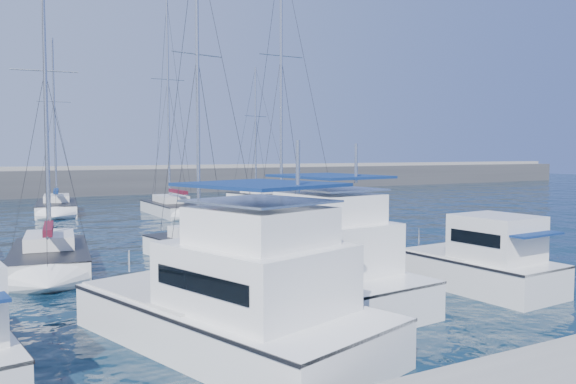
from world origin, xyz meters
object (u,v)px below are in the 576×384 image
sailboat_back_a (57,207)px  sailboat_mid_b (50,258)px  sailboat_mid_d (288,232)px  sailboat_mid_c (207,250)px  motor_yacht_stbd_inner (312,266)px  motor_yacht_stbd_outer (485,265)px  sailboat_back_c (260,198)px  motor_yacht_port_inner (238,305)px  sailboat_back_b (173,208)px

sailboat_back_a → sailboat_mid_b: bearing=-90.0°
sailboat_mid_d → sailboat_mid_c: bearing=-150.8°
motor_yacht_stbd_inner → sailboat_mid_d: bearing=58.9°
sailboat_mid_b → sailboat_mid_c: (6.61, -1.33, 0.02)m
motor_yacht_stbd_outer → sailboat_back_c: (8.30, 36.03, -0.43)m
sailboat_back_a → sailboat_back_c: 18.99m
sailboat_back_a → sailboat_back_c: size_ratio=1.07×
sailboat_mid_b → sailboat_back_a: 24.23m
motor_yacht_stbd_inner → motor_yacht_stbd_outer: size_ratio=1.70×
sailboat_mid_d → sailboat_back_c: bearing=67.9°
motor_yacht_stbd_inner → sailboat_back_a: sailboat_back_a is taller
motor_yacht_port_inner → motor_yacht_stbd_outer: bearing=-10.4°
sailboat_mid_b → sailboat_mid_d: 12.97m
motor_yacht_stbd_inner → sailboat_mid_d: (5.38, 11.53, -0.60)m
sailboat_back_a → sailboat_back_b: bearing=-26.1°
motor_yacht_stbd_inner → motor_yacht_stbd_outer: (6.15, -2.01, -0.19)m
motor_yacht_stbd_inner → sailboat_mid_c: (-0.81, 8.05, -0.59)m
motor_yacht_stbd_inner → sailboat_back_b: 28.36m
motor_yacht_stbd_outer → sailboat_mid_d: sailboat_mid_d is taller
motor_yacht_port_inner → motor_yacht_stbd_outer: size_ratio=1.68×
sailboat_back_b → motor_yacht_stbd_inner: bearing=-98.5°
motor_yacht_stbd_outer → sailboat_mid_c: (-6.95, 10.06, -0.40)m
sailboat_mid_b → sailboat_mid_c: 6.74m
motor_yacht_stbd_outer → sailboat_back_b: 30.23m
sailboat_back_b → sailboat_back_c: sailboat_back_b is taller
motor_yacht_stbd_outer → sailboat_back_b: sailboat_back_b is taller
motor_yacht_stbd_inner → sailboat_back_c: bearing=60.9°
sailboat_back_a → motor_yacht_stbd_outer: bearing=-66.4°
motor_yacht_stbd_outer → sailboat_back_a: size_ratio=0.39×
motor_yacht_port_inner → motor_yacht_stbd_outer: 10.42m
motor_yacht_port_inner → sailboat_back_a: sailboat_back_a is taller
motor_yacht_port_inner → sailboat_back_b: 32.39m
sailboat_mid_b → sailboat_mid_d: sailboat_mid_d is taller
sailboat_back_b → sailboat_mid_d: bearing=-85.2°
sailboat_back_c → sailboat_back_a: bearing=169.2°
sailboat_mid_b → sailboat_back_b: 21.77m
motor_yacht_port_inner → sailboat_back_a: 36.75m
sailboat_mid_d → sailboat_back_a: size_ratio=1.15×
motor_yacht_stbd_inner → motor_yacht_stbd_outer: motor_yacht_stbd_inner is taller
sailboat_back_c → motor_yacht_port_inner: bearing=-129.1°
motor_yacht_stbd_inner → motor_yacht_port_inner: bearing=-147.9°
motor_yacht_stbd_inner → sailboat_back_a: (-4.53, 33.45, -0.61)m
motor_yacht_stbd_outer → sailboat_mid_d: 13.57m
motor_yacht_stbd_outer → sailboat_mid_c: bearing=120.6°
sailboat_mid_c → sailboat_back_c: size_ratio=1.11×
motor_yacht_stbd_inner → motor_yacht_stbd_outer: 6.47m
motor_yacht_stbd_inner → sailboat_mid_b: (-7.41, 9.38, -0.62)m
sailboat_mid_b → sailboat_mid_d: bearing=16.1°
sailboat_mid_d → sailboat_back_b: sailboat_back_b is taller
motor_yacht_stbd_inner → sailboat_back_b: size_ratio=0.55×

